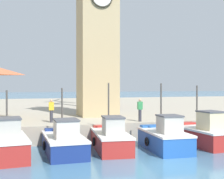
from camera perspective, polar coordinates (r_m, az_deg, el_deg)
The scene contains 12 objects.
ground_plane at distance 15.68m, azimuth 9.72°, elevation -13.36°, with size 300.00×300.00×0.00m, color teal.
quay_wharf at distance 40.65m, azimuth -6.78°, elevation -3.67°, with size 120.00×40.00×1.24m, color #A89E89.
fishing_boat_left_outer at distance 17.31m, azimuth -18.56°, elevation -9.50°, with size 2.32×4.35×3.56m.
fishing_boat_left_inner at distance 17.81m, azimuth -8.80°, elevation -9.41°, with size 2.21×4.84×3.67m.
fishing_boat_mid_left at distance 18.59m, azimuth -0.27°, elevation -8.89°, with size 2.29×5.05×3.97m.
fishing_boat_center at distance 18.76m, azimuth 9.62°, elevation -8.71°, with size 2.17×4.31×3.94m.
fishing_boat_mid_right at distance 20.68m, azimuth 16.29°, elevation -7.79°, with size 2.33×4.61×3.80m.
clock_tower at distance 26.67m, azimuth -2.72°, elevation 11.25°, with size 3.54×3.54×15.62m.
port_crane_near at distance 38.50m, azimuth -1.25°, elevation 6.36°, with size 2.04×11.18×16.48m.
port_crane_far at distance 34.01m, azimuth -1.22°, elevation 7.34°, with size 2.06×9.94×18.42m.
dock_worker_near_tower at distance 22.26m, azimuth 5.14°, elevation -3.67°, with size 0.34×0.22×1.62m.
dock_worker_along_quay at distance 21.98m, azimuth -11.03°, elevation -3.75°, with size 0.34×0.22×1.62m.
Camera 1 is at (-6.67, -13.66, 3.86)m, focal length 50.00 mm.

